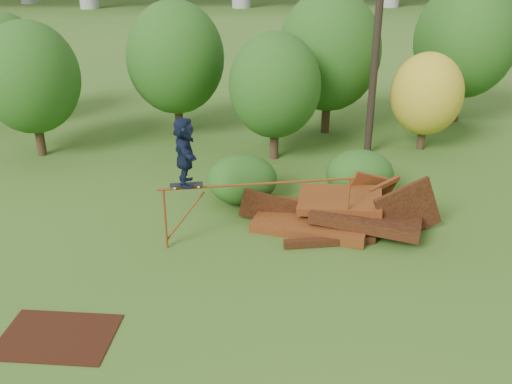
{
  "coord_description": "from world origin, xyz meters",
  "views": [
    {
      "loc": [
        -1.4,
        -11.55,
        7.66
      ],
      "look_at": [
        -0.8,
        2.0,
        1.6
      ],
      "focal_mm": 40.0,
      "sensor_mm": 36.0,
      "label": 1
    }
  ],
  "objects_px": {
    "scrap_pile": "(340,214)",
    "utility_pole": "(379,6)",
    "skater": "(185,151)",
    "flat_plate": "(57,336)"
  },
  "relations": [
    {
      "from": "skater",
      "to": "flat_plate",
      "type": "height_order",
      "value": "skater"
    },
    {
      "from": "skater",
      "to": "scrap_pile",
      "type": "bearing_deg",
      "value": -83.28
    },
    {
      "from": "flat_plate",
      "to": "utility_pole",
      "type": "relative_size",
      "value": 0.22
    },
    {
      "from": "scrap_pile",
      "to": "utility_pole",
      "type": "relative_size",
      "value": 0.54
    },
    {
      "from": "flat_plate",
      "to": "utility_pole",
      "type": "bearing_deg",
      "value": 50.29
    },
    {
      "from": "skater",
      "to": "flat_plate",
      "type": "distance_m",
      "value": 5.29
    },
    {
      "from": "scrap_pile",
      "to": "utility_pole",
      "type": "distance_m",
      "value": 8.22
    },
    {
      "from": "flat_plate",
      "to": "skater",
      "type": "bearing_deg",
      "value": 56.08
    },
    {
      "from": "scrap_pile",
      "to": "skater",
      "type": "bearing_deg",
      "value": -167.01
    },
    {
      "from": "scrap_pile",
      "to": "skater",
      "type": "xyz_separation_m",
      "value": [
        -4.28,
        -0.99,
        2.35
      ]
    }
  ]
}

